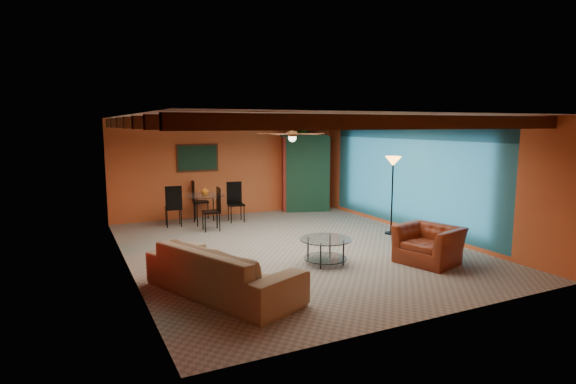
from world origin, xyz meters
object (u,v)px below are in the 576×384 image
armchair (429,245)px  dining_table (205,204)px  sofa (223,270)px  vase (205,179)px  floor_lamp (392,195)px  coffee_table (325,251)px  armoire (303,174)px  potted_plant (303,129)px

armchair → dining_table: 5.84m
sofa → vase: size_ratio=12.36×
sofa → dining_table: dining_table is taller
armchair → dining_table: size_ratio=0.52×
floor_lamp → sofa: bearing=-157.0°
floor_lamp → coffee_table: bearing=-152.1°
vase → sofa: bearing=-103.1°
sofa → dining_table: 5.15m
armoire → potted_plant: potted_plant is taller
coffee_table → armoire: bearing=66.6°
floor_lamp → vase: bearing=140.5°
dining_table → potted_plant: (3.17, 0.61, 1.89)m
sofa → dining_table: (1.16, 5.01, 0.15)m
armchair → potted_plant: bearing=159.3°
armchair → dining_table: dining_table is taller
armchair → armoire: (0.39, 5.75, 0.75)m
coffee_table → floor_lamp: bearing=27.9°
armchair → dining_table: bearing=-168.5°
potted_plant → vase: (-3.17, -0.61, -1.26)m
dining_table → vase: size_ratio=9.75×
coffee_table → dining_table: 4.48m
sofa → coffee_table: (2.18, 0.66, -0.13)m
sofa → armchair: bearing=-115.1°
armoire → vase: armoire is taller
coffee_table → armoire: 5.48m
coffee_table → floor_lamp: size_ratio=0.52×
sofa → potted_plant: bearing=-60.9°
potted_plant → dining_table: bearing=-169.0°
floor_lamp → vase: (-3.62, 2.98, 0.24)m
vase → dining_table: bearing=0.0°
dining_table → armoire: size_ratio=0.93×
armchair → dining_table: (-2.77, 5.14, 0.18)m
dining_table → armoire: bearing=11.0°
coffee_table → dining_table: (-1.02, 4.36, 0.29)m
floor_lamp → armoire: bearing=97.1°
coffee_table → potted_plant: potted_plant is taller
armoire → floor_lamp: size_ratio=1.20×
floor_lamp → potted_plant: size_ratio=3.97×
coffee_table → potted_plant: bearing=66.6°
sofa → armoire: armoire is taller
sofa → coffee_table: 2.28m
armchair → potted_plant: size_ratio=2.30×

